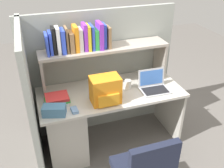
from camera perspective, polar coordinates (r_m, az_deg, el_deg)
ground_plane at (r=3.29m, az=-0.29°, el=-12.52°), size 8.00×8.00×0.00m
desk at (r=2.96m, az=-7.56°, el=-8.26°), size 1.60×0.70×0.73m
cubicle_partition_rear at (r=3.14m, az=-2.52°, el=2.53°), size 1.84×0.05×1.55m
cubicle_partition_left at (r=2.68m, az=-17.56°, el=-4.31°), size 0.05×1.06×1.55m
overhead_hutch at (r=2.85m, az=-1.62°, el=6.43°), size 1.44×0.28×0.45m
reference_books_on_shelf at (r=2.71m, az=-7.26°, el=10.00°), size 0.67×0.19×0.28m
laptop at (r=2.89m, az=9.26°, el=-0.37°), size 0.32×0.26×0.22m
backpack at (r=2.60m, az=-1.46°, el=-1.41°), size 0.30×0.23×0.28m
computer_mouse at (r=2.54m, az=-8.39°, el=-5.82°), size 0.07×0.11×0.03m
paper_cup at (r=2.88m, az=3.55°, el=-0.08°), size 0.08×0.08×0.10m
tissue_box at (r=2.52m, az=-12.80°, el=-5.78°), size 0.25×0.18×0.10m
desk_book_stack at (r=2.67m, az=-12.07°, el=-3.45°), size 0.25×0.19×0.09m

